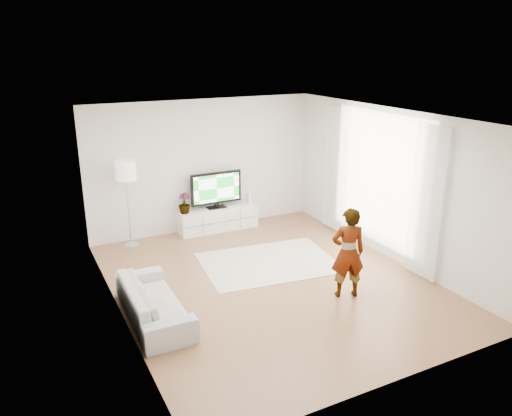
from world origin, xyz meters
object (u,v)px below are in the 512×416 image
rug (269,262)px  sofa (154,301)px  player (348,253)px  media_console (217,219)px  floor_lamp (126,174)px  television (216,189)px

rug → sofa: bearing=-158.6°
rug → player: player is taller
media_console → rug: (0.16, -2.06, -0.24)m
floor_lamp → player: bearing=-55.0°
television → floor_lamp: (-1.91, -0.09, 0.56)m
television → floor_lamp: bearing=-177.2°
media_console → television: bearing=90.0°
media_console → television: size_ratio=1.52×
rug → floor_lamp: size_ratio=1.39×
television → player: bearing=-80.0°
player → media_console: bearing=-60.5°
sofa → floor_lamp: 3.21m
rug → media_console: bearing=94.5°
player → floor_lamp: floor_lamp is taller
television → media_console: bearing=-90.0°
rug → player: 1.91m
sofa → player: bearing=-103.2°
television → floor_lamp: size_ratio=0.65×
media_console → floor_lamp: bearing=-178.1°
floor_lamp → sofa: bearing=-97.1°
television → player: (0.66, -3.77, -0.17)m
player → floor_lamp: (-2.57, 3.68, 0.73)m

